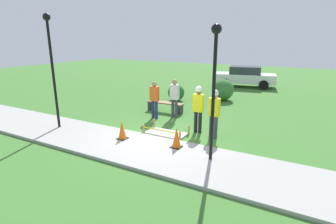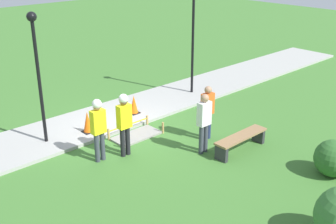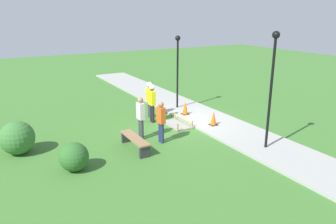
# 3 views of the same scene
# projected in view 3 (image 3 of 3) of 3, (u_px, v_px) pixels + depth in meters

# --- Properties ---
(ground_plane) EXTENTS (60.00, 60.00, 0.00)m
(ground_plane) POSITION_uv_depth(u_px,v_px,m) (185.00, 123.00, 15.76)
(ground_plane) COLOR #3D702D
(sidewalk) EXTENTS (28.00, 2.47, 0.10)m
(sidewalk) POSITION_uv_depth(u_px,v_px,m) (206.00, 118.00, 16.32)
(sidewalk) COLOR #9E9E99
(sidewalk) RESTS_ON ground_plane
(wet_concrete_patch) EXTENTS (1.62, 0.83, 0.38)m
(wet_concrete_patch) POSITION_uv_depth(u_px,v_px,m) (176.00, 125.00, 15.46)
(wet_concrete_patch) COLOR gray
(wet_concrete_patch) RESTS_ON ground_plane
(traffic_cone_near_patch) EXTENTS (0.34, 0.34, 0.65)m
(traffic_cone_near_patch) POSITION_uv_depth(u_px,v_px,m) (214.00, 118.00, 15.14)
(traffic_cone_near_patch) COLOR black
(traffic_cone_near_patch) RESTS_ON sidewalk
(traffic_cone_far_patch) EXTENTS (0.34, 0.34, 0.69)m
(traffic_cone_far_patch) POSITION_uv_depth(u_px,v_px,m) (185.00, 108.00, 16.74)
(traffic_cone_far_patch) COLOR black
(traffic_cone_far_patch) RESTS_ON sidewalk
(park_bench) EXTENTS (1.94, 0.44, 0.50)m
(park_bench) POSITION_uv_depth(u_px,v_px,m) (135.00, 141.00, 12.67)
(park_bench) COLOR #2D2D33
(park_bench) RESTS_ON ground_plane
(worker_supervisor) EXTENTS (0.40, 0.26, 1.84)m
(worker_supervisor) POSITION_uv_depth(u_px,v_px,m) (150.00, 96.00, 16.34)
(worker_supervisor) COLOR #383D47
(worker_supervisor) RESTS_ON ground_plane
(worker_assistant) EXTENTS (0.40, 0.27, 1.87)m
(worker_assistant) POSITION_uv_depth(u_px,v_px,m) (152.00, 100.00, 15.63)
(worker_assistant) COLOR black
(worker_assistant) RESTS_ON ground_plane
(bystander_in_orange_shirt) EXTENTS (0.40, 0.23, 1.73)m
(bystander_in_orange_shirt) POSITION_uv_depth(u_px,v_px,m) (161.00, 120.00, 13.17)
(bystander_in_orange_shirt) COLOR navy
(bystander_in_orange_shirt) RESTS_ON ground_plane
(bystander_in_gray_shirt) EXTENTS (0.40, 0.24, 1.81)m
(bystander_in_gray_shirt) POSITION_uv_depth(u_px,v_px,m) (141.00, 115.00, 13.53)
(bystander_in_gray_shirt) COLOR #383D47
(bystander_in_gray_shirt) RESTS_ON ground_plane
(lamppost_near) EXTENTS (0.28, 0.28, 3.88)m
(lamppost_near) POSITION_uv_depth(u_px,v_px,m) (178.00, 61.00, 17.33)
(lamppost_near) COLOR black
(lamppost_near) RESTS_ON sidewalk
(lamppost_far) EXTENTS (0.28, 0.28, 4.40)m
(lamppost_far) POSITION_uv_depth(u_px,v_px,m) (272.00, 75.00, 11.90)
(lamppost_far) COLOR black
(lamppost_far) RESTS_ON sidewalk
(shrub_rounded_near) EXTENTS (0.99, 0.99, 0.99)m
(shrub_rounded_near) POSITION_uv_depth(u_px,v_px,m) (74.00, 157.00, 10.93)
(shrub_rounded_near) COLOR #2D6028
(shrub_rounded_near) RESTS_ON ground_plane
(shrub_rounded_mid) EXTENTS (1.27, 1.27, 1.27)m
(shrub_rounded_mid) POSITION_uv_depth(u_px,v_px,m) (17.00, 138.00, 12.20)
(shrub_rounded_mid) COLOR #387033
(shrub_rounded_mid) RESTS_ON ground_plane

